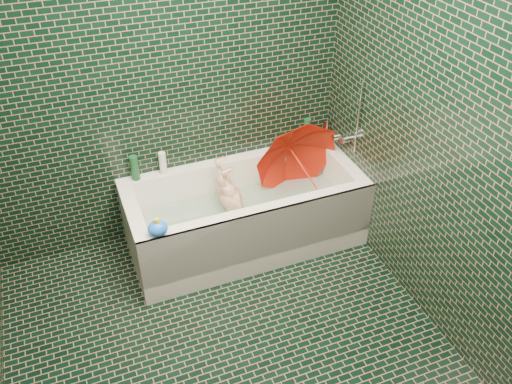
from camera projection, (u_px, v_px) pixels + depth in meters
name	position (u px, v px, depth m)	size (l,w,h in m)	color
floor	(235.00, 364.00, 3.27)	(2.80, 2.80, 0.00)	black
wall_back	(159.00, 80.00, 3.57)	(2.80, 2.80, 0.00)	black
wall_right	(457.00, 145.00, 2.91)	(2.80, 2.80, 0.00)	black
bathtub	(246.00, 221.00, 4.03)	(1.70, 0.75, 0.55)	white
bath_mat	(245.00, 225.00, 4.08)	(1.35, 0.47, 0.01)	green
water	(245.00, 210.00, 3.99)	(1.48, 0.53, 0.00)	silver
faucet	(349.00, 134.00, 3.94)	(0.18, 0.19, 0.55)	silver
child	(236.00, 208.00, 3.99)	(0.30, 0.20, 0.82)	#D8A487
umbrella	(303.00, 168.00, 4.00)	(0.64, 0.64, 0.56)	red
soap_bottle_a	(324.00, 139.00, 4.32)	(0.10, 0.10, 0.25)	white
soap_bottle_b	(324.00, 140.00, 4.31)	(0.09, 0.09, 0.20)	#45217E
soap_bottle_c	(320.00, 139.00, 4.33)	(0.13, 0.13, 0.16)	#134423
bottle_right_tall	(307.00, 132.00, 4.19)	(0.06, 0.06, 0.22)	#134423
bottle_right_pump	(325.00, 130.00, 4.26)	(0.05, 0.05, 0.18)	silver
bottle_left_tall	(135.00, 168.00, 3.82)	(0.06, 0.06, 0.19)	#134423
bottle_left_short	(163.00, 163.00, 3.88)	(0.05, 0.05, 0.17)	white
rubber_duck	(289.00, 143.00, 4.20)	(0.11, 0.09, 0.09)	yellow
bath_toy	(158.00, 228.00, 3.35)	(0.14, 0.12, 0.13)	blue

